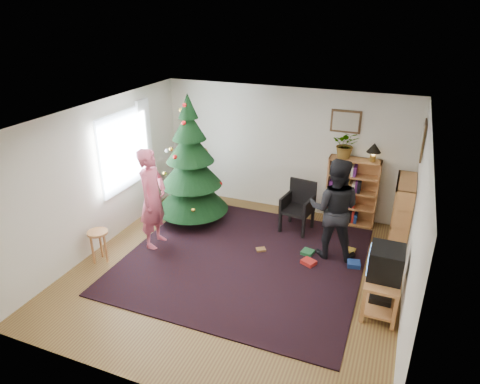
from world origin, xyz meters
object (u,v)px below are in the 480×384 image
at_px(person_by_chair, 334,209).
at_px(tv_stand, 382,290).
at_px(christmas_tree, 191,171).
at_px(person_standing, 153,199).
at_px(crt_tv, 386,262).
at_px(stool, 98,238).
at_px(picture_back, 346,121).
at_px(potted_plant, 346,144).
at_px(armchair, 299,204).
at_px(table_lamp, 374,149).
at_px(bookshelf_right, 401,216).
at_px(picture_right, 423,140).
at_px(bookshelf_back, 352,191).

bearing_deg(person_by_chair, tv_stand, 123.91).
xyz_separation_m(christmas_tree, person_standing, (-0.20, -1.04, -0.15)).
height_order(crt_tv, stool, crt_tv).
relative_size(picture_back, potted_plant, 1.06).
relative_size(tv_stand, armchair, 0.86).
xyz_separation_m(person_standing, table_lamp, (3.35, 2.13, 0.64)).
height_order(christmas_tree, crt_tv, christmas_tree).
height_order(crt_tv, potted_plant, potted_plant).
distance_m(christmas_tree, tv_stand, 3.97).
relative_size(picture_back, armchair, 0.58).
bearing_deg(christmas_tree, person_by_chair, -5.09).
bearing_deg(bookshelf_right, person_by_chair, 119.37).
bearing_deg(person_standing, bookshelf_right, -73.92).
relative_size(stool, person_by_chair, 0.32).
distance_m(picture_right, person_by_chair, 1.76).
bearing_deg(crt_tv, table_lamp, 101.45).
xyz_separation_m(crt_tv, stool, (-4.42, -0.46, -0.33)).
xyz_separation_m(crt_tv, armchair, (-1.67, 1.85, -0.25)).
bearing_deg(picture_right, potted_plant, 154.91).
bearing_deg(bookshelf_right, potted_plant, 55.97).
height_order(stool, person_by_chair, person_by_chair).
xyz_separation_m(stool, person_standing, (0.57, 0.81, 0.46)).
relative_size(armchair, stool, 1.72).
relative_size(bookshelf_right, crt_tv, 2.68).
relative_size(armchair, person_standing, 0.53).
xyz_separation_m(picture_right, person_by_chair, (-1.17, -0.75, -1.08)).
relative_size(picture_back, table_lamp, 1.60).
bearing_deg(picture_back, potted_plant, -64.36).
bearing_deg(christmas_tree, picture_right, 7.39).
xyz_separation_m(bookshelf_right, tv_stand, (-0.12, -1.72, -0.34)).
bearing_deg(christmas_tree, bookshelf_back, 21.06).
relative_size(christmas_tree, crt_tv, 5.16).
xyz_separation_m(armchair, person_standing, (-2.18, -1.50, 0.38)).
xyz_separation_m(bookshelf_right, stool, (-4.54, -2.18, -0.24)).
relative_size(picture_right, person_standing, 0.34).
xyz_separation_m(tv_stand, crt_tv, (-0.00, 0.00, 0.44)).
distance_m(bookshelf_right, person_standing, 4.21).
distance_m(bookshelf_right, stool, 5.04).
bearing_deg(christmas_tree, person_standing, -100.85).
distance_m(armchair, table_lamp, 1.67).
distance_m(bookshelf_back, armchair, 1.08).
distance_m(christmas_tree, stool, 2.09).
xyz_separation_m(bookshelf_back, crt_tv, (0.80, -2.48, 0.10)).
relative_size(bookshelf_back, potted_plant, 2.51).
height_order(christmas_tree, stool, christmas_tree).
height_order(crt_tv, person_standing, person_standing).
distance_m(picture_back, person_by_chair, 1.84).
xyz_separation_m(picture_right, bookshelf_right, (-0.14, -0.17, -1.29)).
relative_size(bookshelf_right, person_standing, 0.73).
bearing_deg(bookshelf_right, person_standing, 109.06).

